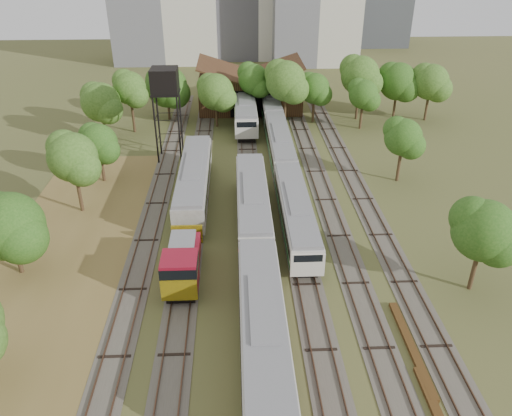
{
  "coord_description": "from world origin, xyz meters",
  "views": [
    {
      "loc": [
        -3.57,
        -21.73,
        24.97
      ],
      "look_at": [
        -1.75,
        19.04,
        2.5
      ],
      "focal_mm": 35.0,
      "sensor_mm": 36.0,
      "label": 1
    }
  ],
  "objects_px": {
    "water_tower": "(165,83)",
    "railcar_green_set": "(280,145)",
    "shunter_locomotive": "(182,265)",
    "railcar_red_set": "(257,255)"
  },
  "relations": [
    {
      "from": "railcar_green_set",
      "to": "water_tower",
      "type": "distance_m",
      "value": 15.74
    },
    {
      "from": "water_tower",
      "to": "railcar_green_set",
      "type": "bearing_deg",
      "value": -2.56
    },
    {
      "from": "railcar_red_set",
      "to": "water_tower",
      "type": "xyz_separation_m",
      "value": [
        -9.71,
        25.18,
        7.54
      ]
    },
    {
      "from": "railcar_red_set",
      "to": "water_tower",
      "type": "relative_size",
      "value": 3.06
    },
    {
      "from": "shunter_locomotive",
      "to": "railcar_red_set",
      "type": "bearing_deg",
      "value": 7.69
    },
    {
      "from": "railcar_red_set",
      "to": "railcar_green_set",
      "type": "xyz_separation_m",
      "value": [
        4.0,
        24.57,
        -0.18
      ]
    },
    {
      "from": "shunter_locomotive",
      "to": "railcar_green_set",
      "type": "bearing_deg",
      "value": 68.49
    },
    {
      "from": "railcar_green_set",
      "to": "shunter_locomotive",
      "type": "bearing_deg",
      "value": -111.51
    },
    {
      "from": "railcar_green_set",
      "to": "water_tower",
      "type": "relative_size",
      "value": 4.61
    },
    {
      "from": "railcar_green_set",
      "to": "railcar_red_set",
      "type": "bearing_deg",
      "value": -99.25
    }
  ]
}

